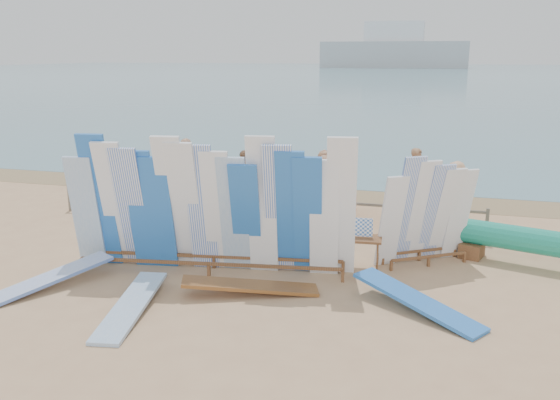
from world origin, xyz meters
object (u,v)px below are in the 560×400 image
(flat_board_c, at_px, (251,294))
(beachgoer_11, at_px, (186,161))
(outrigger_canoe, at_px, (555,246))
(beachgoer_4, at_px, (245,181))
(flat_board_d, at_px, (416,312))
(side_surfboard_rack, at_px, (426,215))
(beachgoer_extra_1, at_px, (90,159))
(stroller, at_px, (349,205))
(beachgoer_8, at_px, (429,199))
(beach_chair_left, at_px, (289,209))
(beachgoer_9, at_px, (455,190))
(beach_chair_right, at_px, (329,215))
(flat_board_a, at_px, (131,312))
(vendor_table, at_px, (361,252))
(beachgoer_5, at_px, (325,178))
(beachgoer_7, at_px, (417,179))
(beachgoer_6, at_px, (289,180))
(main_surfboard_rack, at_px, (210,211))
(flat_board_e, at_px, (49,288))

(flat_board_c, bearing_deg, beachgoer_11, 11.09)
(outrigger_canoe, relative_size, beachgoer_4, 3.34)
(outrigger_canoe, xyz_separation_m, flat_board_d, (-2.76, -2.97, -0.58))
(side_surfboard_rack, height_order, beachgoer_extra_1, side_surfboard_rack)
(stroller, height_order, beachgoer_extra_1, beachgoer_extra_1)
(beachgoer_8, bearing_deg, beach_chair_left, -173.47)
(flat_board_d, height_order, beachgoer_9, beachgoer_9)
(side_surfboard_rack, relative_size, beach_chair_right, 2.73)
(outrigger_canoe, relative_size, flat_board_a, 2.33)
(flat_board_d, bearing_deg, vendor_table, 67.10)
(outrigger_canoe, relative_size, beachgoer_5, 3.61)
(beach_chair_left, xyz_separation_m, beachgoer_7, (3.53, 1.76, 0.71))
(flat_board_d, bearing_deg, flat_board_a, 139.31)
(vendor_table, height_order, beach_chair_left, vendor_table)
(beachgoer_11, xyz_separation_m, beachgoer_6, (4.54, -2.56, 0.09))
(beachgoer_9, bearing_deg, beach_chair_left, -63.28)
(beachgoer_9, relative_size, beachgoer_8, 0.90)
(beachgoer_8, bearing_deg, flat_board_a, -113.37)
(side_surfboard_rack, relative_size, stroller, 2.52)
(beachgoer_4, relative_size, beachgoer_6, 1.03)
(beachgoer_9, distance_m, beachgoer_5, 3.96)
(beach_chair_right, distance_m, beachgoer_4, 2.83)
(flat_board_c, height_order, stroller, stroller)
(side_surfboard_rack, height_order, flat_board_c, side_surfboard_rack)
(flat_board_a, xyz_separation_m, beachgoer_6, (0.91, 8.01, 0.92))
(flat_board_c, relative_size, beachgoer_8, 1.47)
(main_surfboard_rack, xyz_separation_m, stroller, (2.20, 5.04, -0.97))
(main_surfboard_rack, bearing_deg, beachgoer_8, 35.87)
(beach_chair_right, bearing_deg, beach_chair_left, 165.93)
(outrigger_canoe, distance_m, beach_chair_right, 5.91)
(beach_chair_right, height_order, beachgoer_7, beachgoer_7)
(stroller, xyz_separation_m, beachgoer_11, (-6.48, 3.20, 0.42))
(main_surfboard_rack, height_order, flat_board_c, main_surfboard_rack)
(outrigger_canoe, distance_m, beachgoer_5, 7.45)
(beach_chair_right, distance_m, beachgoer_6, 2.10)
(flat_board_c, distance_m, beachgoer_7, 8.10)
(flat_board_e, bearing_deg, flat_board_c, 40.19)
(stroller, relative_size, beachgoer_7, 0.53)
(beach_chair_left, distance_m, beachgoer_extra_1, 8.49)
(side_surfboard_rack, xyz_separation_m, flat_board_c, (-3.24, -2.72, -1.14))
(flat_board_a, height_order, beachgoer_9, beachgoer_9)
(beachgoer_11, distance_m, beachgoer_extra_1, 3.51)
(main_surfboard_rack, relative_size, beach_chair_right, 6.68)
(beachgoer_4, bearing_deg, flat_board_a, -16.59)
(flat_board_d, height_order, beachgoer_8, beachgoer_8)
(flat_board_e, distance_m, stroller, 8.47)
(side_surfboard_rack, height_order, beachgoer_9, side_surfboard_rack)
(flat_board_a, xyz_separation_m, beach_chair_right, (2.41, 6.69, 0.27))
(beach_chair_left, bearing_deg, beachgoer_extra_1, -178.37)
(stroller, bearing_deg, beachgoer_11, 144.82)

